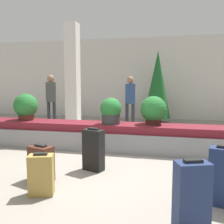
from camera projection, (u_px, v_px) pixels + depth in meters
name	position (u px, v px, depth m)	size (l,w,h in m)	color
ground_plane	(93.00, 171.00, 4.13)	(18.00, 18.00, 0.00)	gray
back_wall	(138.00, 79.00, 9.98)	(18.00, 0.06, 3.20)	beige
carousel	(112.00, 137.00, 5.46)	(7.45, 0.79, 0.57)	gray
pillar	(73.00, 77.00, 7.56)	(0.37, 0.37, 3.20)	silver
suitcase_1	(192.00, 196.00, 2.46)	(0.38, 0.30, 0.72)	navy
suitcase_2	(93.00, 150.00, 4.13)	(0.38, 0.28, 0.72)	black
suitcase_3	(224.00, 177.00, 2.95)	(0.38, 0.28, 0.73)	navy
suitcase_4	(41.00, 163.00, 3.71)	(0.40, 0.31, 0.55)	#472319
suitcase_5	(41.00, 175.00, 3.23)	(0.35, 0.28, 0.56)	#A3843D
potted_plant_0	(153.00, 110.00, 5.28)	(0.55, 0.55, 0.60)	#381914
potted_plant_1	(26.00, 107.00, 5.91)	(0.57, 0.57, 0.62)	#4C2319
potted_plant_2	(111.00, 111.00, 5.32)	(0.46, 0.46, 0.56)	#2D2D2D
traveler_0	(130.00, 98.00, 7.86)	(0.34, 0.36, 1.64)	#282833
traveler_1	(51.00, 96.00, 8.25)	(0.36, 0.28, 1.69)	#282833
decorated_tree	(157.00, 85.00, 8.88)	(0.94, 0.94, 2.56)	#4C331E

